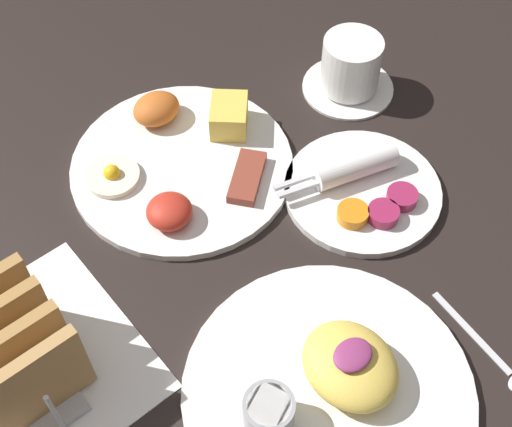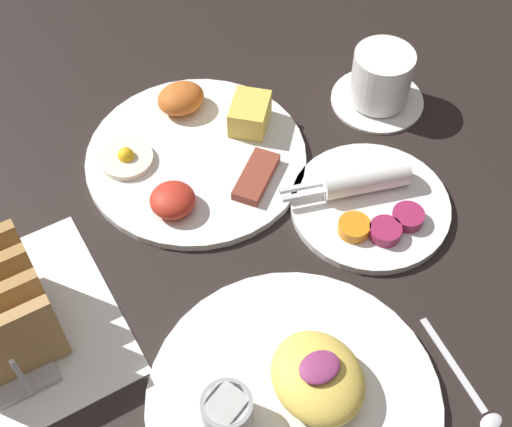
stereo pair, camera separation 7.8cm
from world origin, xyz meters
name	(u,v)px [view 1 (the left image)]	position (x,y,z in m)	size (l,w,h in m)	color
ground_plane	(236,306)	(0.00, 0.00, 0.00)	(3.00, 3.00, 0.00)	black
napkin_flat	(26,372)	(-0.21, 0.07, 0.00)	(0.22, 0.22, 0.00)	white
plate_breakfast	(182,160)	(0.07, 0.19, 0.01)	(0.27, 0.27, 0.05)	white
plate_condiments	(362,187)	(0.21, 0.02, 0.01)	(0.18, 0.18, 0.04)	white
plate_foreground	(330,386)	(0.01, -0.13, 0.01)	(0.28, 0.28, 0.06)	white
toast_rack	(12,350)	(-0.21, 0.07, 0.05)	(0.10, 0.15, 0.10)	#B7B7BC
coffee_cup	(350,68)	(0.32, 0.16, 0.04)	(0.12, 0.12, 0.08)	white
teaspoon	(495,355)	(0.16, -0.21, 0.00)	(0.03, 0.13, 0.01)	silver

